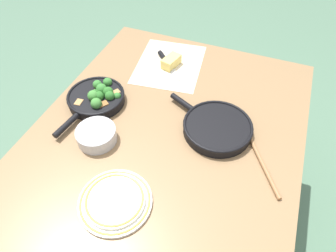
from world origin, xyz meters
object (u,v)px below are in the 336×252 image
at_px(skillet_eggs, 217,127).
at_px(wooden_spoon, 254,147).
at_px(skillet_broccoli, 97,97).
at_px(grater_knife, 166,62).
at_px(prep_bowl_steel, 97,135).
at_px(dinner_plate_stack, 115,201).
at_px(cheese_block, 171,62).

bearing_deg(skillet_eggs, wooden_spoon, -166.20).
distance_m(skillet_broccoli, skillet_eggs, 0.52).
bearing_deg(grater_knife, prep_bowl_steel, -52.26).
bearing_deg(prep_bowl_steel, wooden_spoon, -72.54).
height_order(skillet_eggs, wooden_spoon, skillet_eggs).
relative_size(grater_knife, dinner_plate_stack, 0.76).
height_order(wooden_spoon, cheese_block, cheese_block).
relative_size(wooden_spoon, prep_bowl_steel, 2.09).
bearing_deg(prep_bowl_steel, skillet_broccoli, 29.89).
bearing_deg(skillet_eggs, skillet_broccoli, 28.09).
relative_size(wooden_spoon, grater_knife, 1.72).
height_order(dinner_plate_stack, prep_bowl_steel, prep_bowl_steel).
relative_size(skillet_broccoli, grater_knife, 2.02).
relative_size(skillet_eggs, cheese_block, 3.36).
bearing_deg(grater_knife, skillet_eggs, 0.18).
height_order(grater_knife, dinner_plate_stack, dinner_plate_stack).
bearing_deg(skillet_eggs, dinner_plate_stack, 86.92).
bearing_deg(wooden_spoon, prep_bowl_steel, 75.14).
relative_size(skillet_eggs, prep_bowl_steel, 2.45).
bearing_deg(skillet_broccoli, prep_bowl_steel, 38.17).
relative_size(skillet_eggs, dinner_plate_stack, 1.53).
height_order(grater_knife, cheese_block, cheese_block).
height_order(cheese_block, dinner_plate_stack, cheese_block).
bearing_deg(cheese_block, skillet_eggs, -136.12).
relative_size(wooden_spoon, dinner_plate_stack, 1.30).
height_order(skillet_broccoli, skillet_eggs, skillet_broccoli).
height_order(skillet_eggs, dinner_plate_stack, skillet_eggs).
distance_m(skillet_broccoli, grater_knife, 0.41).
bearing_deg(grater_knife, dinner_plate_stack, -36.25).
bearing_deg(prep_bowl_steel, cheese_block, -10.29).
bearing_deg(skillet_broccoli, grater_knife, 163.19).
distance_m(skillet_broccoli, dinner_plate_stack, 0.49).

